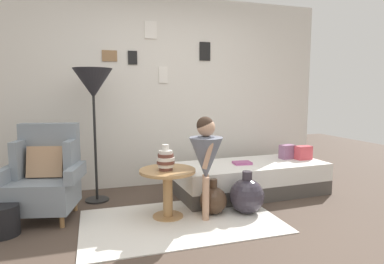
# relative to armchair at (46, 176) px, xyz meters

# --- Properties ---
(ground_plane) EXTENTS (12.00, 12.00, 0.00)m
(ground_plane) POSITION_rel_armchair_xyz_m (1.41, -1.04, -0.44)
(ground_plane) COLOR #4C3D33
(gallery_wall) EXTENTS (4.80, 0.12, 2.60)m
(gallery_wall) POSITION_rel_armchair_xyz_m (1.41, 0.91, 0.86)
(gallery_wall) COLOR silver
(gallery_wall) RESTS_ON ground
(rug) EXTENTS (1.95, 1.18, 0.01)m
(rug) POSITION_rel_armchair_xyz_m (1.30, -0.54, -0.43)
(rug) COLOR silver
(rug) RESTS_ON ground
(armchair) EXTENTS (0.84, 0.71, 0.97)m
(armchair) POSITION_rel_armchair_xyz_m (0.00, 0.00, 0.00)
(armchair) COLOR #9E7042
(armchair) RESTS_ON ground
(daybed) EXTENTS (1.94, 0.89, 0.40)m
(daybed) POSITION_rel_armchair_xyz_m (2.41, 0.09, -0.24)
(daybed) COLOR #4C4742
(daybed) RESTS_ON ground
(pillow_head) EXTENTS (0.22, 0.14, 0.18)m
(pillow_head) POSITION_rel_armchair_xyz_m (3.18, 0.08, 0.05)
(pillow_head) COLOR #D64C56
(pillow_head) RESTS_ON daybed
(pillow_mid) EXTENTS (0.21, 0.15, 0.19)m
(pillow_mid) POSITION_rel_armchair_xyz_m (3.00, 0.19, 0.06)
(pillow_mid) COLOR gray
(pillow_mid) RESTS_ON daybed
(side_table) EXTENTS (0.58, 0.58, 0.51)m
(side_table) POSITION_rel_armchair_xyz_m (1.20, -0.39, -0.07)
(side_table) COLOR tan
(side_table) RESTS_ON ground
(vase_striped) EXTENTS (0.18, 0.18, 0.26)m
(vase_striped) POSITION_rel_armchair_xyz_m (1.18, -0.42, 0.18)
(vase_striped) COLOR brown
(vase_striped) RESTS_ON side_table
(floor_lamp) EXTENTS (0.45, 0.45, 1.57)m
(floor_lamp) POSITION_rel_armchair_xyz_m (0.50, 0.37, 0.92)
(floor_lamp) COLOR black
(floor_lamp) RESTS_ON ground
(person_child) EXTENTS (0.34, 0.34, 1.06)m
(person_child) POSITION_rel_armchair_xyz_m (1.56, -0.55, 0.23)
(person_child) COLOR tan
(person_child) RESTS_ON ground
(book_on_daybed) EXTENTS (0.23, 0.18, 0.03)m
(book_on_daybed) POSITION_rel_armchair_xyz_m (2.27, 0.06, -0.02)
(book_on_daybed) COLOR #AE538E
(book_on_daybed) RESTS_ON daybed
(demijohn_near) EXTENTS (0.30, 0.30, 0.38)m
(demijohn_near) POSITION_rel_armchair_xyz_m (1.69, -0.44, -0.29)
(demijohn_near) COLOR #473323
(demijohn_near) RESTS_ON ground
(demijohn_far) EXTENTS (0.37, 0.37, 0.46)m
(demijohn_far) POSITION_rel_armchair_xyz_m (2.04, -0.52, -0.25)
(demijohn_far) COLOR #332D38
(demijohn_far) RESTS_ON ground
(magazine_basket) EXTENTS (0.28, 0.28, 0.28)m
(magazine_basket) POSITION_rel_armchair_xyz_m (-0.33, -0.37, -0.30)
(magazine_basket) COLOR black
(magazine_basket) RESTS_ON ground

